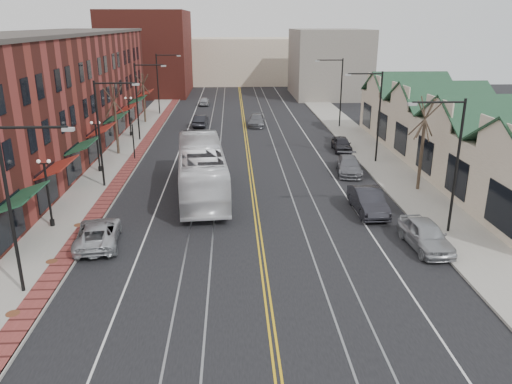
{
  "coord_description": "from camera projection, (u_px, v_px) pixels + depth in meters",
  "views": [
    {
      "loc": [
        -1.52,
        -21.3,
        12.2
      ],
      "look_at": [
        -0.08,
        8.44,
        2.0
      ],
      "focal_mm": 35.0,
      "sensor_mm": 36.0,
      "label": 1
    }
  ],
  "objects": [
    {
      "name": "parked_car_b",
      "position": [
        368.0,
        201.0,
        33.36
      ],
      "size": [
        1.82,
        5.0,
        1.64
      ],
      "primitive_type": "imported",
      "rotation": [
        0.0,
        0.0,
        0.02
      ],
      "color": "#222228",
      "rests_on": "ground"
    },
    {
      "name": "parked_suv",
      "position": [
        98.0,
        233.0,
        28.58
      ],
      "size": [
        2.97,
        5.31,
        1.4
      ],
      "primitive_type": "imported",
      "rotation": [
        0.0,
        0.0,
        3.27
      ],
      "color": "#AEB1B6",
      "rests_on": "ground"
    },
    {
      "name": "ground",
      "position": [
        266.0,
        287.0,
        24.15
      ],
      "size": [
        160.0,
        160.0,
        0.0
      ],
      "primitive_type": "plane",
      "color": "black",
      "rests_on": "ground"
    },
    {
      "name": "backdrop_left",
      "position": [
        148.0,
        53.0,
        87.29
      ],
      "size": [
        14.0,
        18.0,
        14.0
      ],
      "primitive_type": "cube",
      "color": "maroon",
      "rests_on": "ground"
    },
    {
      "name": "streetlight_r_2",
      "position": [
        338.0,
        86.0,
        58.94
      ],
      "size": [
        3.33,
        0.25,
        8.0
      ],
      "color": "black",
      "rests_on": "sidewalk_right"
    },
    {
      "name": "building_right",
      "position": [
        458.0,
        142.0,
        43.13
      ],
      "size": [
        8.0,
        36.0,
        4.6
      ],
      "primitive_type": "cube",
      "color": "#C5B298",
      "rests_on": "ground"
    },
    {
      "name": "distant_car_left",
      "position": [
        201.0,
        121.0,
        61.04
      ],
      "size": [
        1.76,
        4.35,
        1.4
      ],
      "primitive_type": "imported",
      "rotation": [
        0.0,
        0.0,
        3.08
      ],
      "color": "black",
      "rests_on": "ground"
    },
    {
      "name": "sidewalk_left",
      "position": [
        110.0,
        172.0,
        42.47
      ],
      "size": [
        4.0,
        120.0,
        0.15
      ],
      "primitive_type": "cube",
      "color": "gray",
      "rests_on": "ground"
    },
    {
      "name": "transit_bus",
      "position": [
        202.0,
        169.0,
        36.73
      ],
      "size": [
        4.38,
        13.84,
        3.79
      ],
      "primitive_type": "imported",
      "rotation": [
        0.0,
        0.0,
        3.23
      ],
      "color": "white",
      "rests_on": "ground"
    },
    {
      "name": "streetlight_r_1",
      "position": [
        375.0,
        108.0,
        43.82
      ],
      "size": [
        3.33,
        0.25,
        8.0
      ],
      "color": "black",
      "rests_on": "sidewalk_right"
    },
    {
      "name": "tree_left_near",
      "position": [
        116.0,
        119.0,
        47.01
      ],
      "size": [
        1.78,
        1.37,
        6.48
      ],
      "color": "#382B21",
      "rests_on": "sidewalk_left"
    },
    {
      "name": "streetlight_r_0",
      "position": [
        451.0,
        153.0,
        28.7
      ],
      "size": [
        3.33,
        0.25,
        8.0
      ],
      "color": "black",
      "rests_on": "sidewalk_right"
    },
    {
      "name": "lamppost_l_3",
      "position": [
        130.0,
        117.0,
        54.98
      ],
      "size": [
        0.84,
        0.28,
        4.27
      ],
      "color": "black",
      "rests_on": "sidewalk_left"
    },
    {
      "name": "streetlight_l_2",
      "position": [
        141.0,
        94.0,
        52.25
      ],
      "size": [
        3.33,
        0.25,
        8.0
      ],
      "color": "black",
      "rests_on": "sidewalk_left"
    },
    {
      "name": "manhole_mid",
      "position": [
        52.0,
        261.0,
        26.42
      ],
      "size": [
        0.6,
        0.6,
        0.02
      ],
      "primitive_type": "cylinder",
      "color": "#592D19",
      "rests_on": "sidewalk_left"
    },
    {
      "name": "parked_car_d",
      "position": [
        342.0,
        144.0,
        49.37
      ],
      "size": [
        1.81,
        4.19,
        1.41
      ],
      "primitive_type": "imported",
      "rotation": [
        0.0,
        0.0,
        -0.04
      ],
      "color": "black",
      "rests_on": "ground"
    },
    {
      "name": "parked_car_c",
      "position": [
        349.0,
        166.0,
        41.99
      ],
      "size": [
        2.55,
        5.05,
        1.41
      ],
      "primitive_type": "imported",
      "rotation": [
        0.0,
        0.0,
        -0.12
      ],
      "color": "slate",
      "rests_on": "ground"
    },
    {
      "name": "manhole_far",
      "position": [
        79.0,
        225.0,
        31.15
      ],
      "size": [
        0.6,
        0.6,
        0.02
      ],
      "primitive_type": "cylinder",
      "color": "#592D19",
      "rests_on": "sidewalk_left"
    },
    {
      "name": "streetlight_l_0",
      "position": [
        18.0,
        193.0,
        22.02
      ],
      "size": [
        3.33,
        0.25,
        8.0
      ],
      "color": "black",
      "rests_on": "sidewalk_left"
    },
    {
      "name": "sidewalk_right",
      "position": [
        387.0,
        168.0,
        43.58
      ],
      "size": [
        4.0,
        120.0,
        0.15
      ],
      "primitive_type": "cube",
      "color": "gray",
      "rests_on": "ground"
    },
    {
      "name": "streetlight_l_3",
      "position": [
        161.0,
        77.0,
        67.37
      ],
      "size": [
        3.33,
        0.25,
        8.0
      ],
      "color": "black",
      "rests_on": "sidewalk_left"
    },
    {
      "name": "backdrop_right",
      "position": [
        329.0,
        63.0,
        84.48
      ],
      "size": [
        12.0,
        16.0,
        11.0
      ],
      "primitive_type": "cube",
      "color": "slate",
      "rests_on": "ground"
    },
    {
      "name": "traffic_signal",
      "position": [
        133.0,
        135.0,
        45.58
      ],
      "size": [
        0.18,
        0.15,
        3.8
      ],
      "color": "black",
      "rests_on": "sidewalk_left"
    },
    {
      "name": "distant_car_far",
      "position": [
        204.0,
        101.0,
        76.39
      ],
      "size": [
        1.54,
        3.74,
        1.27
      ],
      "primitive_type": "imported",
      "rotation": [
        0.0,
        0.0,
        3.15
      ],
      "color": "#A1A2A8",
      "rests_on": "ground"
    },
    {
      "name": "manhole_near",
      "position": [
        13.0,
        314.0,
        21.7
      ],
      "size": [
        0.6,
        0.6,
        0.02
      ],
      "primitive_type": "cylinder",
      "color": "#592D19",
      "rests_on": "sidewalk_left"
    },
    {
      "name": "streetlight_l_1",
      "position": [
        104.0,
        123.0,
        37.13
      ],
      "size": [
        3.33,
        0.25,
        8.0
      ],
      "color": "black",
      "rests_on": "sidewalk_left"
    },
    {
      "name": "lamppost_l_1",
      "position": [
        48.0,
        194.0,
        30.41
      ],
      "size": [
        0.84,
        0.28,
        4.27
      ],
      "color": "black",
      "rests_on": "sidewalk_left"
    },
    {
      "name": "distant_car_right",
      "position": [
        257.0,
        120.0,
        61.3
      ],
      "size": [
        2.38,
        4.92,
        1.38
      ],
      "primitive_type": "imported",
      "rotation": [
        0.0,
        0.0,
        -0.1
      ],
      "color": "slate",
      "rests_on": "ground"
    },
    {
      "name": "tree_right_mid",
      "position": [
        423.0,
        142.0,
        36.74
      ],
      "size": [
        1.9,
        1.46,
        6.93
      ],
      "color": "#382B21",
      "rests_on": "sidewalk_right"
    },
    {
      "name": "lamppost_l_2",
      "position": [
        98.0,
        147.0,
        41.75
      ],
      "size": [
        0.84,
        0.28,
        4.27
      ],
      "color": "black",
      "rests_on": "sidewalk_left"
    },
    {
      "name": "parked_car_a",
      "position": [
        426.0,
        235.0,
        28.12
      ],
      "size": [
        2.17,
        4.8,
        1.6
      ],
      "primitive_type": "imported",
      "rotation": [
        0.0,
        0.0,
        0.06
      ],
      "color": "#9D9FA4",
      "rests_on": "ground"
    },
    {
      "name": "tree_left_far",
      "position": [
        144.0,
        97.0,
        62.2
      ],
      "size": [
        1.66,
        1.28,
        6.02
      ],
      "color": "#382B21",
      "rests_on": "sidewalk_left"
    },
    {
      "name": "building_left",
      "position": [
        46.0,
        96.0,
        47.01
      ],
      "size": [
        10.0,
        50.0,
        11.0
      ],
      "primitive_type": "cube",
      "color": "maroon",
      "rests_on": "ground"
    },
    {
      "name": "backdrop_mid",
      "position": [
        238.0,
        61.0,
        103.01
      ],
      "size": [
        22.0,
        14.0,
        9.0
      ],
      "primitive_type": "cube",
      "color": "#C5B298",
      "rests_on": "ground"
    }
  ]
}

